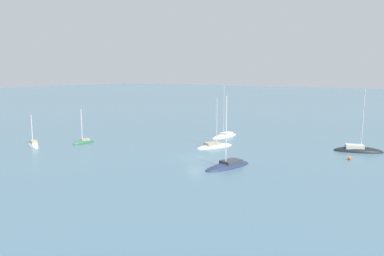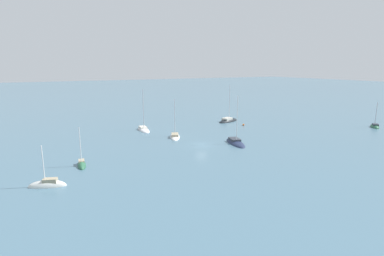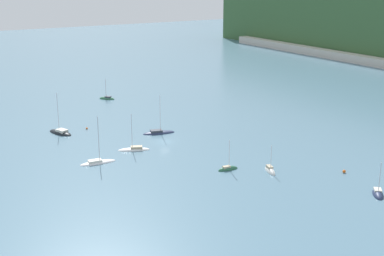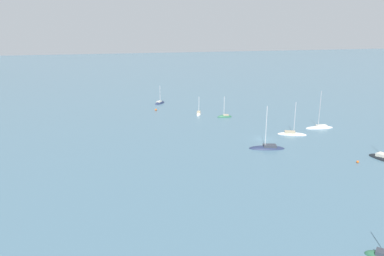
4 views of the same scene
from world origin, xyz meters
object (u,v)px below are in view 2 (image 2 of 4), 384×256
(sailboat_6, at_px, (82,165))
(mooring_buoy_1, at_px, (243,125))
(sailboat_0, at_px, (228,121))
(sailboat_1, at_px, (48,186))
(sailboat_3, at_px, (175,137))
(sailboat_7, at_px, (375,127))
(sailboat_4, at_px, (144,130))
(sailboat_5, at_px, (235,143))

(sailboat_6, relative_size, mooring_buoy_1, 13.89)
(sailboat_0, bearing_deg, mooring_buoy_1, -109.34)
(sailboat_1, relative_size, sailboat_3, 0.73)
(sailboat_7, bearing_deg, sailboat_3, 121.37)
(sailboat_7, height_order, mooring_buoy_1, sailboat_7)
(sailboat_6, bearing_deg, sailboat_4, 146.58)
(sailboat_0, relative_size, sailboat_1, 1.69)
(sailboat_4, bearing_deg, sailboat_3, 25.30)
(sailboat_1, xyz_separation_m, sailboat_7, (-82.58, -3.24, -0.00))
(sailboat_7, bearing_deg, sailboat_0, 97.09)
(mooring_buoy_1, bearing_deg, sailboat_0, -89.13)
(sailboat_4, height_order, sailboat_6, sailboat_4)
(sailboat_4, distance_m, sailboat_6, 29.49)
(sailboat_4, height_order, mooring_buoy_1, sailboat_4)
(sailboat_4, distance_m, sailboat_7, 63.89)
(sailboat_4, bearing_deg, sailboat_0, 94.59)
(sailboat_7, bearing_deg, sailboat_1, 139.68)
(sailboat_0, distance_m, sailboat_4, 27.03)
(sailboat_0, height_order, mooring_buoy_1, sailboat_0)
(sailboat_1, distance_m, sailboat_4, 38.62)
(sailboat_3, height_order, sailboat_7, sailboat_3)
(sailboat_7, bearing_deg, sailboat_6, 134.50)
(sailboat_4, height_order, sailboat_7, sailboat_4)
(mooring_buoy_1, bearing_deg, sailboat_5, 47.55)
(sailboat_0, bearing_deg, sailboat_6, -174.16)
(sailboat_6, bearing_deg, sailboat_5, 96.25)
(sailboat_3, bearing_deg, sailboat_6, 140.48)
(sailboat_3, distance_m, sailboat_7, 56.20)
(sailboat_1, height_order, mooring_buoy_1, sailboat_1)
(sailboat_5, height_order, mooring_buoy_1, sailboat_5)
(sailboat_1, height_order, sailboat_4, sailboat_4)
(sailboat_6, bearing_deg, sailboat_7, 93.41)
(sailboat_3, xyz_separation_m, sailboat_7, (-54.01, 15.55, -0.03))
(sailboat_3, relative_size, sailboat_7, 1.23)
(sailboat_5, bearing_deg, sailboat_7, 99.83)
(sailboat_0, xyz_separation_m, sailboat_4, (27.03, -0.24, 0.00))
(sailboat_0, xyz_separation_m, mooring_buoy_1, (-0.11, 7.46, 0.17))
(sailboat_1, relative_size, mooring_buoy_1, 12.80)
(sailboat_1, height_order, sailboat_6, sailboat_6)
(sailboat_1, relative_size, sailboat_7, 0.89)
(sailboat_6, height_order, sailboat_7, sailboat_7)
(sailboat_5, bearing_deg, sailboat_0, 163.59)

